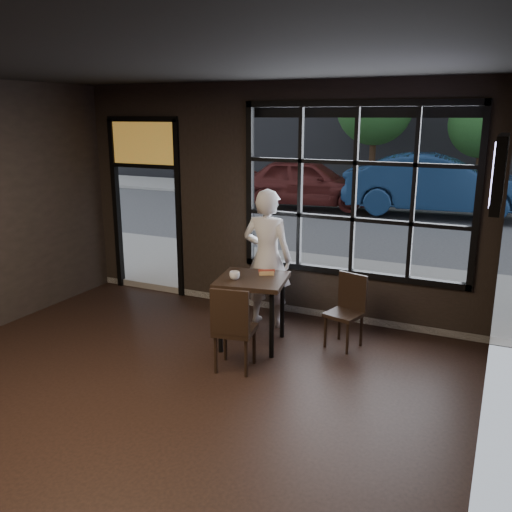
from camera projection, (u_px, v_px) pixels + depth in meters
The scene contains 18 objects.
floor at pixel (113, 430), 4.90m from camera, with size 6.00×7.00×0.02m, color black.
ceiling at pixel (85, 53), 4.09m from camera, with size 6.00×7.00×0.02m, color black.
wall_right at pixel (491, 313), 3.26m from camera, with size 0.04×7.00×3.20m, color black.
window_frame at pixel (354, 191), 7.02m from camera, with size 3.06×0.12×2.28m, color black.
stained_transom at pixel (144, 143), 8.23m from camera, with size 1.20×0.06×0.70m, color orange.
street_asphalt at pixel (442, 175), 25.93m from camera, with size 60.00×41.00×0.04m, color #545456.
building_across at pixel (454, 1), 23.15m from camera, with size 28.00×12.00×15.00m, color #5B5956.
cafe_table at pixel (252, 311), 6.62m from camera, with size 0.80×0.80×0.87m, color black.
chair_near at pixel (235, 327), 5.97m from camera, with size 0.43×0.43×0.98m, color black.
chair_window at pixel (344, 312), 6.55m from camera, with size 0.39×0.39×0.90m, color black.
man at pixel (267, 258), 7.16m from camera, with size 0.67×0.44×1.85m, color silver.
hotdog at pixel (267, 273), 6.62m from camera, with size 0.20×0.08×0.06m, color tan, non-canonical shape.
cup at pixel (235, 275), 6.43m from camera, with size 0.12×0.12×0.10m, color silver.
tv at pixel (500, 171), 4.67m from camera, with size 0.12×1.07×0.63m, color black.
navy_car at pixel (437, 184), 14.82m from camera, with size 1.73×4.97×1.64m, color #12294C.
maroon_car at pixel (307, 182), 16.10m from camera, with size 1.69×4.20×1.43m, color #521B19.
tree_left at pixel (375, 107), 17.80m from camera, with size 2.51×2.51×4.28m.
tree_right at pixel (483, 125), 16.66m from camera, with size 2.06×2.06×3.52m.
Camera 1 is at (3.02, -3.38, 2.76)m, focal length 38.00 mm.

